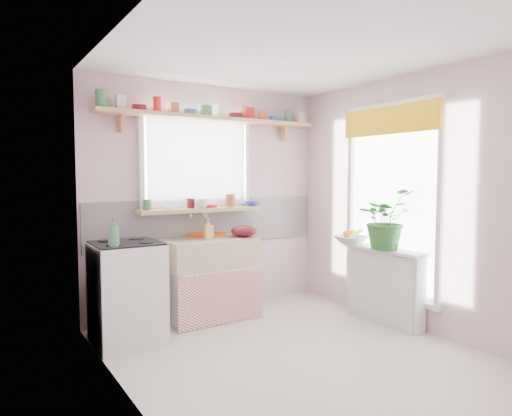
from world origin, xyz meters
TOP-DOWN VIEW (x-y plane):
  - room at (0.66, 0.86)m, footprint 3.20×3.20m
  - sink_unit at (-0.15, 1.29)m, footprint 0.95×0.65m
  - cooker at (-1.10, 1.05)m, footprint 0.58×0.58m
  - radiator_ledge at (1.30, 0.20)m, footprint 0.22×0.95m
  - windowsill at (-0.15, 1.48)m, footprint 1.40×0.22m
  - pine_shelf at (0.00, 1.47)m, footprint 2.52×0.24m
  - shelf_crockery at (0.00, 1.47)m, footprint 2.47×0.11m
  - sill_crockery at (-0.20, 1.48)m, footprint 1.35×0.11m
  - dish_tray at (-0.08, 1.50)m, footprint 0.44×0.40m
  - colander at (0.22, 1.21)m, footprint 0.32×0.32m
  - jade_plant at (1.21, 0.13)m, footprint 0.59×0.52m
  - fruit_bowl at (1.21, 0.60)m, footprint 0.36×0.36m
  - herb_pot at (1.21, 0.00)m, footprint 0.14×0.12m
  - soap_bottle_sink at (-0.15, 1.32)m, footprint 0.10×0.10m
  - sill_cup at (-0.17, 1.42)m, footprint 0.14×0.14m
  - sill_bowl at (0.47, 1.42)m, footprint 0.23×0.23m
  - shelf_vase at (0.41, 1.53)m, footprint 0.16×0.16m
  - cooker_bottle at (-1.27, 0.83)m, footprint 0.11×0.11m
  - fruit at (1.22, 0.61)m, footprint 0.20×0.14m

SIDE VIEW (x-z plane):
  - radiator_ledge at x=1.30m, z-range 0.01..0.78m
  - sink_unit at x=-0.15m, z-range -0.13..0.99m
  - cooker at x=-1.10m, z-range 0.00..0.92m
  - fruit_bowl at x=1.21m, z-range 0.78..0.86m
  - dish_tray at x=-0.08m, z-range 0.85..0.89m
  - fruit at x=1.22m, z-range 0.83..0.93m
  - herb_pot at x=1.21m, z-range 0.77..1.00m
  - colander at x=0.22m, z-range 0.85..0.98m
  - soap_bottle_sink at x=-0.15m, z-range 0.85..1.06m
  - cooker_bottle at x=-1.27m, z-range 0.92..1.16m
  - jade_plant at x=1.21m, z-range 0.77..1.38m
  - windowsill at x=-0.15m, z-range 1.12..1.16m
  - sill_bowl at x=0.47m, z-range 1.16..1.22m
  - sill_cup at x=-0.17m, z-range 1.16..1.26m
  - sill_crockery at x=-0.20m, z-range 1.15..1.27m
  - room at x=0.66m, z-range -0.23..2.97m
  - pine_shelf at x=0.00m, z-range 2.10..2.14m
  - shelf_crockery at x=0.00m, z-range 2.14..2.26m
  - shelf_vase at x=0.41m, z-range 2.14..2.31m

